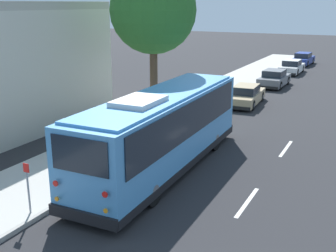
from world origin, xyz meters
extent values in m
plane|color=#28282B|center=(0.00, 0.00, 0.00)|extent=(160.00, 160.00, 0.00)
cube|color=#B2AFA8|center=(0.00, 3.36, 0.07)|extent=(80.00, 3.66, 0.15)
cube|color=#9D9A94|center=(0.00, 1.45, 0.07)|extent=(80.00, 0.14, 0.15)
cube|color=#4C93D1|center=(-0.03, -0.11, 1.63)|extent=(10.41, 2.59, 2.70)
cube|color=black|center=(-0.03, -0.11, 0.42)|extent=(10.47, 2.64, 0.28)
cube|color=black|center=(-0.03, -0.11, 2.22)|extent=(9.57, 2.65, 1.29)
cube|color=black|center=(5.17, 0.02, 2.22)|extent=(0.08, 2.05, 1.35)
cube|color=black|center=(-5.24, -0.23, 2.31)|extent=(0.08, 1.88, 1.03)
cube|color=black|center=(5.17, 0.02, 2.84)|extent=(0.08, 1.69, 0.22)
cube|color=#4C93D1|center=(-0.03, -0.11, 3.02)|extent=(9.77, 2.36, 0.10)
cube|color=silver|center=(-1.88, -0.15, 3.14)|extent=(1.93, 1.37, 0.20)
cube|color=black|center=(5.20, 0.02, 0.46)|extent=(0.16, 2.37, 0.36)
cube|color=black|center=(-5.26, -0.23, 0.46)|extent=(0.16, 2.37, 0.36)
cylinder|color=red|center=(-5.34, 0.61, 1.36)|extent=(0.03, 0.18, 0.18)
cylinder|color=orange|center=(-5.34, 0.61, 0.87)|extent=(0.03, 0.14, 0.14)
cylinder|color=red|center=(-5.30, -1.08, 1.36)|extent=(0.03, 0.18, 0.18)
cylinder|color=orange|center=(-5.30, -1.08, 0.87)|extent=(0.03, 0.14, 0.14)
cube|color=white|center=(5.23, 0.80, 0.63)|extent=(0.05, 0.32, 0.18)
cube|color=white|center=(5.27, -0.76, 0.63)|extent=(0.05, 0.32, 0.18)
cube|color=black|center=(4.80, 1.33, 2.47)|extent=(0.06, 0.10, 0.24)
cylinder|color=black|center=(3.01, 0.98, 0.50)|extent=(1.01, 0.32, 1.00)
cylinder|color=slate|center=(3.01, 0.98, 0.50)|extent=(0.46, 0.33, 0.45)
cylinder|color=black|center=(3.06, -1.05, 0.50)|extent=(1.01, 0.32, 1.00)
cylinder|color=slate|center=(3.06, -1.05, 0.50)|extent=(0.46, 0.33, 0.45)
cylinder|color=black|center=(-2.96, 0.84, 0.50)|extent=(1.01, 0.32, 1.00)
cylinder|color=slate|center=(-2.96, 0.84, 0.50)|extent=(0.46, 0.33, 0.45)
cylinder|color=black|center=(-2.91, -1.19, 0.50)|extent=(1.01, 0.32, 1.00)
cylinder|color=slate|center=(-2.91, -1.19, 0.50)|extent=(0.46, 0.33, 0.45)
cube|color=tan|center=(12.31, 0.29, 0.47)|extent=(4.48, 1.91, 0.62)
cube|color=black|center=(12.20, 0.28, 1.01)|extent=(2.16, 1.54, 0.48)
cube|color=tan|center=(12.20, 0.28, 1.25)|extent=(2.08, 1.50, 0.05)
cube|color=black|center=(14.53, 0.43, 0.26)|extent=(0.18, 1.59, 0.20)
cube|color=black|center=(10.10, 0.15, 0.26)|extent=(0.18, 1.59, 0.20)
cylinder|color=black|center=(13.65, 1.12, 0.31)|extent=(0.64, 0.24, 0.62)
cylinder|color=slate|center=(13.65, 1.12, 0.31)|extent=(0.29, 0.24, 0.28)
cylinder|color=black|center=(13.74, -0.36, 0.31)|extent=(0.64, 0.24, 0.62)
cylinder|color=slate|center=(13.74, -0.36, 0.31)|extent=(0.29, 0.24, 0.28)
cylinder|color=black|center=(10.88, 0.95, 0.31)|extent=(0.64, 0.24, 0.62)
cylinder|color=slate|center=(10.88, 0.95, 0.31)|extent=(0.29, 0.24, 0.28)
cylinder|color=black|center=(10.98, -0.54, 0.31)|extent=(0.64, 0.24, 0.62)
cylinder|color=slate|center=(10.98, -0.54, 0.31)|extent=(0.29, 0.24, 0.28)
cube|color=slate|center=(19.32, 0.13, 0.49)|extent=(4.11, 1.78, 0.65)
cube|color=black|center=(19.21, 0.13, 1.06)|extent=(1.96, 1.51, 0.48)
cube|color=slate|center=(19.21, 0.13, 1.30)|extent=(1.88, 1.47, 0.05)
cube|color=black|center=(21.38, 0.09, 0.27)|extent=(0.11, 1.66, 0.20)
cube|color=black|center=(17.26, 0.17, 0.27)|extent=(0.11, 1.66, 0.20)
cylinder|color=black|center=(20.62, 0.89, 0.34)|extent=(0.68, 0.21, 0.67)
cylinder|color=slate|center=(20.62, 0.89, 0.34)|extent=(0.31, 0.23, 0.30)
cylinder|color=black|center=(20.59, -0.67, 0.34)|extent=(0.68, 0.21, 0.67)
cylinder|color=slate|center=(20.59, -0.67, 0.34)|extent=(0.31, 0.23, 0.30)
cylinder|color=black|center=(18.04, 0.93, 0.34)|extent=(0.68, 0.21, 0.67)
cylinder|color=slate|center=(18.04, 0.93, 0.34)|extent=(0.31, 0.23, 0.30)
cylinder|color=black|center=(18.02, -0.63, 0.34)|extent=(0.68, 0.21, 0.67)
cylinder|color=slate|center=(18.02, -0.63, 0.34)|extent=(0.31, 0.23, 0.30)
cube|color=silver|center=(26.59, 0.20, 0.46)|extent=(4.25, 1.69, 0.61)
cube|color=black|center=(26.48, 0.20, 1.01)|extent=(2.02, 1.45, 0.48)
cube|color=silver|center=(26.48, 0.20, 1.25)|extent=(1.94, 1.41, 0.05)
cube|color=black|center=(28.73, 0.19, 0.25)|extent=(0.09, 1.61, 0.20)
cube|color=black|center=(24.46, 0.22, 0.25)|extent=(0.09, 1.61, 0.20)
cylinder|color=black|center=(27.94, 0.95, 0.31)|extent=(0.62, 0.20, 0.62)
cylinder|color=slate|center=(27.94, 0.95, 0.31)|extent=(0.28, 0.22, 0.28)
cylinder|color=black|center=(27.93, -0.56, 0.31)|extent=(0.62, 0.20, 0.62)
cylinder|color=slate|center=(27.93, -0.56, 0.31)|extent=(0.28, 0.22, 0.28)
cylinder|color=black|center=(25.26, 0.97, 0.31)|extent=(0.62, 0.20, 0.62)
cylinder|color=slate|center=(25.26, 0.97, 0.31)|extent=(0.28, 0.22, 0.28)
cylinder|color=black|center=(25.25, -0.54, 0.31)|extent=(0.62, 0.20, 0.62)
cylinder|color=slate|center=(25.25, -0.54, 0.31)|extent=(0.28, 0.22, 0.28)
cube|color=navy|center=(32.95, 0.28, 0.48)|extent=(4.54, 1.81, 0.63)
cube|color=black|center=(32.83, 0.28, 1.03)|extent=(2.18, 1.49, 0.48)
cube|color=navy|center=(32.83, 0.28, 1.27)|extent=(2.09, 1.45, 0.05)
cube|color=black|center=(35.21, 0.18, 0.26)|extent=(0.15, 1.57, 0.20)
cube|color=black|center=(30.69, 0.38, 0.26)|extent=(0.15, 1.57, 0.20)
cylinder|color=black|center=(34.40, 0.95, 0.32)|extent=(0.65, 0.23, 0.64)
cylinder|color=slate|center=(34.40, 0.95, 0.32)|extent=(0.30, 0.23, 0.29)
cylinder|color=black|center=(34.33, -0.51, 0.32)|extent=(0.65, 0.23, 0.64)
cylinder|color=slate|center=(34.33, -0.51, 0.32)|extent=(0.30, 0.23, 0.29)
cylinder|color=black|center=(31.57, 1.07, 0.32)|extent=(0.65, 0.23, 0.64)
cylinder|color=slate|center=(31.57, 1.07, 0.32)|extent=(0.30, 0.23, 0.29)
cylinder|color=black|center=(31.51, -0.39, 0.32)|extent=(0.65, 0.23, 0.64)
cylinder|color=slate|center=(31.51, -0.39, 0.32)|extent=(0.30, 0.23, 0.29)
cylinder|color=brown|center=(5.03, 3.09, 2.32)|extent=(0.40, 0.40, 4.35)
sphere|color=#2D6B28|center=(5.03, 3.09, 6.00)|extent=(4.31, 4.31, 4.31)
cylinder|color=gray|center=(-5.30, 1.74, 0.81)|extent=(0.06, 0.06, 1.33)
cube|color=red|center=(-5.30, 1.74, 1.62)|extent=(0.02, 0.22, 0.28)
cylinder|color=gray|center=(-3.34, 1.74, 0.76)|extent=(0.06, 0.06, 1.21)
cylinder|color=gold|center=(6.97, 1.91, 0.47)|extent=(0.22, 0.22, 0.65)
sphere|color=gold|center=(6.97, 1.91, 0.86)|extent=(0.20, 0.20, 0.20)
cube|color=silver|center=(-1.32, -3.91, 0.00)|extent=(2.40, 0.14, 0.01)
cube|color=silver|center=(4.68, -3.91, 0.00)|extent=(2.40, 0.14, 0.01)
camera|label=1|loc=(-13.77, -7.31, 6.32)|focal=45.00mm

